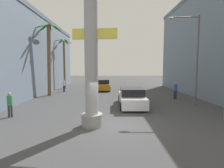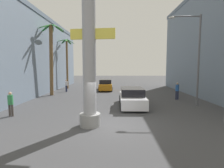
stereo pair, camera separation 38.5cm
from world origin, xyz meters
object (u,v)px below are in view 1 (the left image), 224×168
(neon_sign_pole, at_px, (91,46))
(pedestrian_curb_left, at_px, (10,103))
(palm_tree_far_left, at_px, (64,58))
(pedestrian_far_left, at_px, (64,85))
(car_lead, at_px, (132,97))
(car_far, at_px, (103,85))
(pedestrian_mid_right, at_px, (175,89))
(palm_tree_mid_left, at_px, (49,52))
(street_lamp, at_px, (193,52))

(neon_sign_pole, xyz_separation_m, pedestrian_curb_left, (-5.63, 1.82, -3.51))
(pedestrian_curb_left, bearing_deg, palm_tree_far_left, 91.38)
(neon_sign_pole, distance_m, pedestrian_far_left, 15.01)
(car_lead, xyz_separation_m, pedestrian_far_left, (-8.02, 8.57, 0.22))
(car_far, relative_size, pedestrian_mid_right, 2.48)
(palm_tree_mid_left, distance_m, pedestrian_mid_right, 14.49)
(car_far, distance_m, pedestrian_mid_right, 10.59)
(palm_tree_mid_left, xyz_separation_m, pedestrian_mid_right, (13.72, -2.38, -4.03))
(palm_tree_mid_left, xyz_separation_m, pedestrian_curb_left, (0.31, -8.77, -4.09))
(neon_sign_pole, height_order, pedestrian_mid_right, neon_sign_pole)
(pedestrian_mid_right, distance_m, pedestrian_curb_left, 14.85)
(palm_tree_far_left, bearing_deg, street_lamp, -40.67)
(street_lamp, relative_size, pedestrian_curb_left, 4.59)
(neon_sign_pole, xyz_separation_m, palm_tree_far_left, (-6.01, 17.27, 0.29))
(street_lamp, bearing_deg, palm_tree_far_left, 139.33)
(neon_sign_pole, relative_size, street_lamp, 1.30)
(car_far, xyz_separation_m, palm_tree_far_left, (-6.00, 1.86, 4.03))
(car_lead, distance_m, pedestrian_mid_right, 5.85)
(car_far, bearing_deg, street_lamp, -51.81)
(palm_tree_far_left, bearing_deg, car_lead, -54.02)
(street_lamp, xyz_separation_m, car_far, (-8.01, 10.18, -3.86))
(neon_sign_pole, bearing_deg, palm_tree_far_left, 109.18)
(neon_sign_pole, height_order, car_lead, neon_sign_pole)
(street_lamp, height_order, car_far, street_lamp)
(street_lamp, xyz_separation_m, car_lead, (-5.16, -0.16, -3.85))
(palm_tree_mid_left, height_order, palm_tree_far_left, palm_tree_mid_left)
(pedestrian_far_left, bearing_deg, street_lamp, -32.55)
(pedestrian_mid_right, distance_m, pedestrian_far_left, 14.04)
(street_lamp, distance_m, pedestrian_curb_left, 14.52)
(neon_sign_pole, distance_m, car_far, 15.85)
(pedestrian_mid_right, bearing_deg, car_far, 137.22)
(neon_sign_pole, distance_m, car_lead, 6.91)
(street_lamp, height_order, palm_tree_far_left, street_lamp)
(palm_tree_mid_left, bearing_deg, car_lead, -32.13)
(palm_tree_far_left, height_order, pedestrian_far_left, palm_tree_far_left)
(car_lead, relative_size, pedestrian_far_left, 3.00)
(car_lead, xyz_separation_m, pedestrian_curb_left, (-8.48, -3.25, 0.23))
(neon_sign_pole, relative_size, pedestrian_mid_right, 5.68)
(pedestrian_mid_right, height_order, pedestrian_far_left, pedestrian_mid_right)
(pedestrian_mid_right, bearing_deg, pedestrian_far_left, 157.25)
(palm_tree_far_left, xyz_separation_m, pedestrian_curb_left, (0.37, -15.44, -3.80))
(neon_sign_pole, relative_size, palm_tree_mid_left, 1.19)
(palm_tree_mid_left, height_order, pedestrian_far_left, palm_tree_mid_left)
(street_lamp, relative_size, car_far, 1.77)
(car_far, relative_size, palm_tree_far_left, 0.57)
(car_lead, xyz_separation_m, palm_tree_far_left, (-8.85, 12.19, 4.03))
(pedestrian_mid_right, bearing_deg, street_lamp, -85.54)
(street_lamp, relative_size, car_lead, 1.55)
(pedestrian_far_left, bearing_deg, car_lead, -46.89)
(street_lamp, distance_m, pedestrian_mid_right, 4.66)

